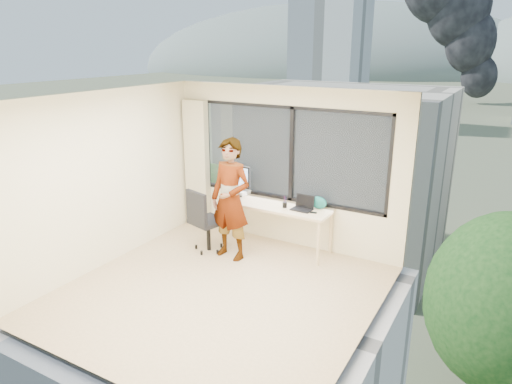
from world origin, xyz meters
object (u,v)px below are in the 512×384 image
Objects in this scene: chair at (208,219)px; monitor at (236,180)px; game_console at (241,192)px; desk at (276,227)px; person at (231,200)px; handbag at (319,202)px; laptop at (302,204)px.

chair is 0.85m from monitor.
chair is at bearing -88.52° from game_console.
desk is 1.11m from chair.
handbag is (1.12, 0.81, -0.10)m from person.
game_console reaches higher than desk.
desk is at bearing 175.06° from handbag.
monitor is 0.28m from game_console.
person is 7.29× the size of handbag.
laptop is at bearing 39.55° from chair.
laptop is (1.25, -0.09, -0.17)m from monitor.
game_console is 1.09× the size of handbag.
handbag is at bearing 42.75° from chair.
desk is 6.35× the size of game_console.
monitor is 1.47m from handbag.
person is 0.92m from game_console.
chair is (-0.91, -0.62, 0.16)m from desk.
monitor is (-0.80, 0.07, 0.65)m from desk.
person is (0.45, -0.02, 0.42)m from chair.
monitor is at bearing 96.71° from chair.
game_console is at bearing 98.24° from chair.
handbag is at bearing 7.82° from game_console.
chair reaches higher than desk.
desk is at bearing -2.50° from monitor.
person is at bearing -58.96° from game_console.
person is at bearing -61.88° from monitor.
monitor reaches higher than chair.
monitor is 2.11× the size of handbag.
desk is 6.92× the size of handbag.
monitor is at bearing 164.27° from handbag.
handbag is (0.65, 0.17, 0.48)m from desk.
game_console is at bearing 117.14° from person.
desk is at bearing -179.58° from laptop.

